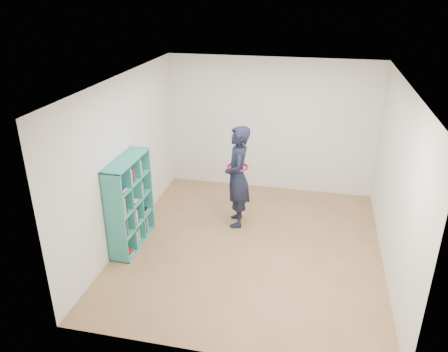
# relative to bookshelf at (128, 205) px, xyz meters

# --- Properties ---
(floor) EXTENTS (4.50, 4.50, 0.00)m
(floor) POSITION_rel_bookshelf_xyz_m (1.86, 0.33, -0.70)
(floor) COLOR #916441
(floor) RESTS_ON ground
(ceiling) EXTENTS (4.50, 4.50, 0.00)m
(ceiling) POSITION_rel_bookshelf_xyz_m (1.86, 0.33, 1.90)
(ceiling) COLOR white
(ceiling) RESTS_ON wall_back
(wall_left) EXTENTS (0.02, 4.50, 2.60)m
(wall_left) POSITION_rel_bookshelf_xyz_m (-0.14, 0.33, 0.60)
(wall_left) COLOR white
(wall_left) RESTS_ON floor
(wall_right) EXTENTS (0.02, 4.50, 2.60)m
(wall_right) POSITION_rel_bookshelf_xyz_m (3.86, 0.33, 0.60)
(wall_right) COLOR white
(wall_right) RESTS_ON floor
(wall_back) EXTENTS (4.00, 0.02, 2.60)m
(wall_back) POSITION_rel_bookshelf_xyz_m (1.86, 2.58, 0.60)
(wall_back) COLOR white
(wall_back) RESTS_ON floor
(wall_front) EXTENTS (4.00, 0.02, 2.60)m
(wall_front) POSITION_rel_bookshelf_xyz_m (1.86, -1.92, 0.60)
(wall_front) COLOR white
(wall_front) RESTS_ON floor
(bookshelf) EXTENTS (0.32, 1.08, 1.44)m
(bookshelf) POSITION_rel_bookshelf_xyz_m (0.00, 0.00, 0.00)
(bookshelf) COLOR teal
(bookshelf) RESTS_ON floor
(person) EXTENTS (0.54, 0.71, 1.75)m
(person) POSITION_rel_bookshelf_xyz_m (1.51, 1.01, 0.17)
(person) COLOR black
(person) RESTS_ON floor
(smartphone) EXTENTS (0.04, 0.09, 0.13)m
(smartphone) POSITION_rel_bookshelf_xyz_m (1.36, 1.07, 0.29)
(smartphone) COLOR silver
(smartphone) RESTS_ON person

